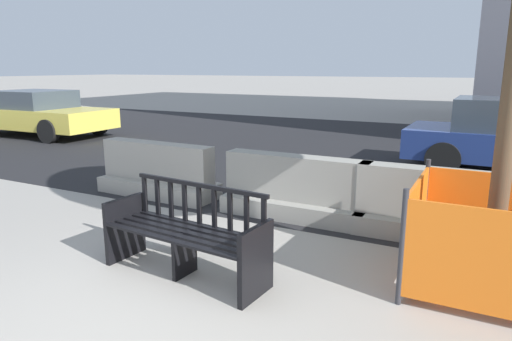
% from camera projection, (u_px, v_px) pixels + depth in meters
% --- Properties ---
extents(ground_plane, '(200.00, 200.00, 0.00)m').
position_uv_depth(ground_plane, '(133.00, 336.00, 3.45)').
color(ground_plane, gray).
extents(street_asphalt, '(120.00, 12.00, 0.01)m').
position_uv_depth(street_asphalt, '(384.00, 152.00, 10.98)').
color(street_asphalt, black).
rests_on(street_asphalt, ground).
extents(street_bench, '(1.73, 0.67, 0.88)m').
position_uv_depth(street_bench, '(186.00, 236.00, 4.39)').
color(street_bench, black).
rests_on(street_bench, ground).
extents(jersey_barrier_centre, '(2.00, 0.68, 0.84)m').
position_uv_depth(jersey_barrier_centre, '(296.00, 192.00, 6.15)').
color(jersey_barrier_centre, gray).
rests_on(jersey_barrier_centre, ground).
extents(jersey_barrier_left, '(2.02, 0.74, 0.84)m').
position_uv_depth(jersey_barrier_left, '(158.00, 174.00, 7.20)').
color(jersey_barrier_left, '#9E998E').
rests_on(jersey_barrier_left, ground).
extents(jersey_barrier_right, '(2.02, 0.73, 0.84)m').
position_uv_depth(jersey_barrier_right, '(443.00, 211.00, 5.32)').
color(jersey_barrier_right, gray).
rests_on(jersey_barrier_right, ground).
extents(construction_fence, '(1.42, 1.42, 1.02)m').
position_uv_depth(construction_fence, '(494.00, 235.00, 4.09)').
color(construction_fence, '#2D2D33').
rests_on(construction_fence, ground).
extents(car_sedan_far, '(4.47, 2.12, 1.33)m').
position_uv_depth(car_sedan_far, '(39.00, 113.00, 13.49)').
color(car_sedan_far, '#DBC64C').
rests_on(car_sedan_far, ground).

